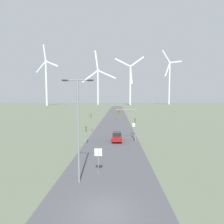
# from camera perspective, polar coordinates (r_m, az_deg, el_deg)

# --- Properties ---
(ground_plane) EXTENTS (600.00, 600.00, 0.00)m
(ground_plane) POSITION_cam_1_polar(r_m,az_deg,el_deg) (14.41, -2.68, -29.80)
(ground_plane) COLOR #5B6651
(road_surface) EXTENTS (10.00, 240.00, 0.01)m
(road_surface) POSITION_cam_1_polar(r_m,az_deg,el_deg) (60.42, 0.95, -3.21)
(road_surface) COLOR #47474C
(road_surface) RESTS_ON ground
(streetlamp) EXTENTS (3.03, 0.32, 9.89)m
(streetlamp) POSITION_cam_1_polar(r_m,az_deg,el_deg) (16.70, -10.99, -2.21)
(streetlamp) COLOR gray
(streetlamp) RESTS_ON ground
(stop_sign_near) EXTENTS (0.81, 0.07, 2.86)m
(stop_sign_near) POSITION_cam_1_polar(r_m,az_deg,el_deg) (19.04, -4.51, -14.25)
(stop_sign_near) COLOR gray
(stop_sign_near) RESTS_ON ground
(stop_sign_far) EXTENTS (0.81, 0.07, 2.70)m
(stop_sign_far) POSITION_cam_1_polar(r_m,az_deg,el_deg) (38.78, 7.29, -4.77)
(stop_sign_far) COLOR gray
(stop_sign_far) RESTS_ON ground
(traffic_light_post_near_left) EXTENTS (0.28, 0.34, 3.23)m
(traffic_light_post_near_left) POSITION_cam_1_polar(r_m,az_deg,el_deg) (30.88, -8.52, -6.26)
(traffic_light_post_near_left) COLOR gray
(traffic_light_post_near_left) RESTS_ON ground
(traffic_light_post_near_right) EXTENTS (0.28, 0.34, 4.33)m
(traffic_light_post_near_right) POSITION_cam_1_polar(r_m,az_deg,el_deg) (33.76, 7.65, -3.98)
(traffic_light_post_near_right) COLOR gray
(traffic_light_post_near_right) RESTS_ON ground
(traffic_light_post_mid_left) EXTENTS (0.28, 0.34, 4.43)m
(traffic_light_post_mid_left) POSITION_cam_1_polar(r_m,az_deg,el_deg) (42.13, -6.93, -2.18)
(traffic_light_post_mid_left) COLOR gray
(traffic_light_post_mid_left) RESTS_ON ground
(traffic_light_mast_overhead) EXTENTS (3.78, 0.35, 6.31)m
(traffic_light_mast_overhead) POSITION_cam_1_polar(r_m,az_deg,el_deg) (32.29, 5.60, -2.11)
(traffic_light_mast_overhead) COLOR gray
(traffic_light_mast_overhead) RESTS_ON ground
(car_approaching) EXTENTS (1.93, 4.15, 1.83)m
(car_approaching) POSITION_cam_1_polar(r_m,az_deg,el_deg) (33.27, 1.58, -8.00)
(car_approaching) COLOR maroon
(car_approaching) RESTS_ON ground
(wind_turbine_far_left) EXTENTS (29.71, 12.83, 66.35)m
(wind_turbine_far_left) POSITION_cam_1_polar(r_m,az_deg,el_deg) (206.83, -20.68, 10.13)
(wind_turbine_far_left) COLOR silver
(wind_turbine_far_left) RESTS_ON ground
(wind_turbine_left) EXTENTS (41.58, 8.36, 66.35)m
(wind_turbine_left) POSITION_cam_1_polar(r_m,az_deg,el_deg) (219.88, -4.62, 9.47)
(wind_turbine_left) COLOR silver
(wind_turbine_left) RESTS_ON ground
(wind_turbine_center) EXTENTS (35.69, 8.54, 58.92)m
(wind_turbine_center) POSITION_cam_1_polar(r_m,az_deg,el_deg) (213.90, 5.98, 9.99)
(wind_turbine_center) COLOR silver
(wind_turbine_center) RESTS_ON ground
(wind_turbine_right) EXTENTS (29.38, 11.90, 69.23)m
(wind_turbine_right) POSITION_cam_1_polar(r_m,az_deg,el_deg) (242.49, 18.24, 10.06)
(wind_turbine_right) COLOR silver
(wind_turbine_right) RESTS_ON ground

